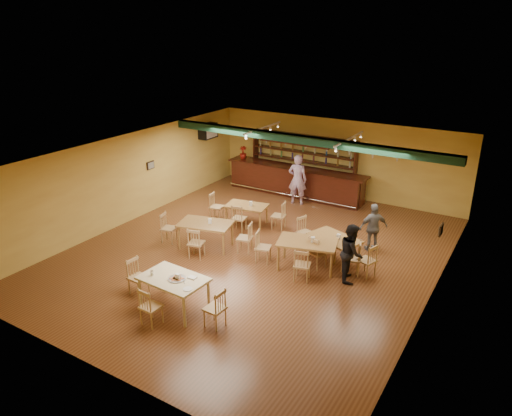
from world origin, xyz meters
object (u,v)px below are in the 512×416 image
Objects in this scene: dining_table_c at (206,235)px; dining_table_d at (307,254)px; dining_table_b at (334,249)px; near_table at (174,293)px; patron_right_a at (351,252)px; patron_bar at (297,179)px; bar_counter at (295,181)px; dining_table_a at (247,214)px.

dining_table_d is (3.19, 0.39, 0.01)m from dining_table_c.
dining_table_b is 0.94m from dining_table_d.
near_table is at bearing -132.77° from dining_table_d.
patron_right_a is (4.46, 0.40, 0.40)m from dining_table_c.
dining_table_d is at bearing 105.63° from patron_bar.
dining_table_a is at bearing -91.14° from bar_counter.
dining_table_c is at bearing -142.37° from dining_table_b.
near_table is at bearing -82.01° from bar_counter.
dining_table_a is (-0.07, -3.45, -0.22)m from bar_counter.
bar_counter is 3.64× the size of patron_right_a.
dining_table_b is at bearing 115.63° from patron_bar.
dining_table_c is (-0.18, -5.60, -0.17)m from bar_counter.
near_table reaches higher than dining_table_c.
near_table is (-2.26, -4.31, 0.06)m from dining_table_b.
patron_right_a is (3.78, -4.37, -0.16)m from patron_bar.
dining_table_b is at bearing -24.76° from dining_table_a.
patron_bar is at bearing -58.63° from bar_counter.
dining_table_b is (3.48, -4.40, -0.21)m from bar_counter.
patron_right_a is at bearing 51.99° from near_table.
patron_bar is at bearing 149.28° from dining_table_b.
dining_table_a is at bearing -175.48° from dining_table_b.
dining_table_a is 0.86× the size of dining_table_c.
dining_table_b is 0.76× the size of patron_bar.
dining_table_b is 3.85m from dining_table_c.
bar_counter is 6.02m from dining_table_d.
bar_counter reaches higher than near_table.
bar_counter is 6.74m from patron_right_a.
patron_right_a is (1.27, 0.01, 0.39)m from dining_table_d.
patron_bar is 5.78m from patron_right_a.
patron_bar is at bearing 98.30° from near_table.
dining_table_b is 0.92× the size of near_table.
dining_table_c is 4.49m from patron_right_a.
near_table is at bearing -80.37° from dining_table_c.
patron_bar reaches higher than patron_right_a.
bar_counter is at bearing 104.49° from dining_table_d.
dining_table_c is at bearing 171.39° from dining_table_d.
dining_table_d reaches higher than dining_table_c.
patron_bar is at bearing 67.32° from dining_table_c.
patron_right_a reaches higher than near_table.
patron_bar is (0.50, -0.83, 0.38)m from bar_counter.
dining_table_a is 0.87× the size of near_table.
patron_bar is (-0.72, 7.88, 0.53)m from near_table.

